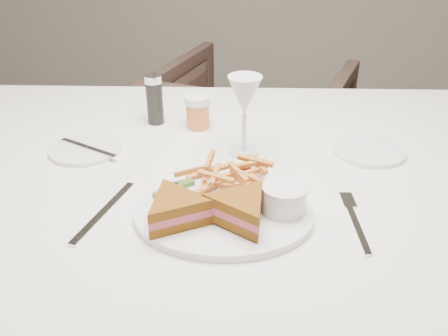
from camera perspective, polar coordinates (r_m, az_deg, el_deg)
table at (r=1.25m, az=0.28°, el=-16.04°), size 1.62×1.15×0.75m
chair_far at (r=2.03m, az=2.68°, el=3.31°), size 0.87×0.84×0.73m
table_setting at (r=0.95m, az=-0.17°, el=-0.49°), size 0.79×0.58×0.18m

